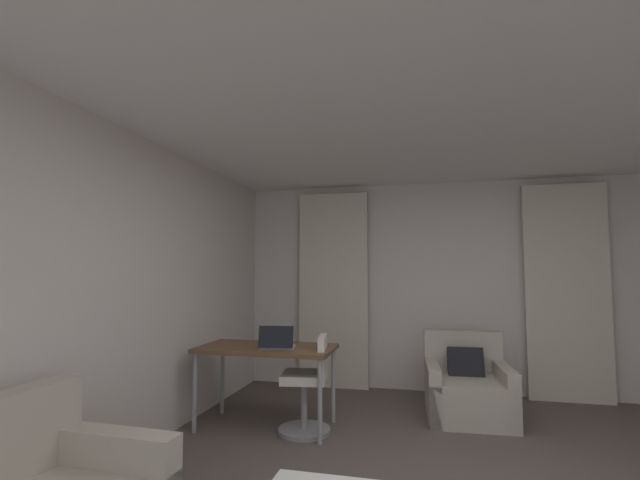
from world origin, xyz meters
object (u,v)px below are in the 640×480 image
desk_chair (309,389)px  desk (267,353)px  armchair (467,390)px  laptop (277,344)px

desk_chair → desk: bearing=173.7°
armchair → laptop: laptop is taller
armchair → desk_chair: bearing=-151.3°
desk → desk_chair: 0.53m
desk → desk_chair: bearing=-6.3°
laptop → desk: bearing=143.8°
desk → desk_chair: (0.43, -0.05, -0.30)m
laptop → armchair: bearing=26.1°
desk → laptop: size_ratio=3.63×
desk → desk_chair: desk_chair is taller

